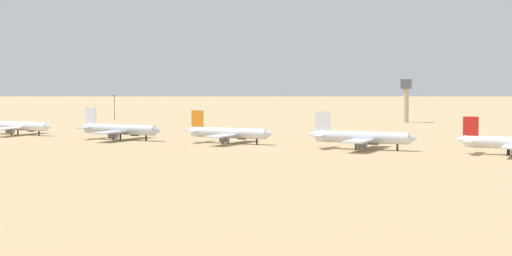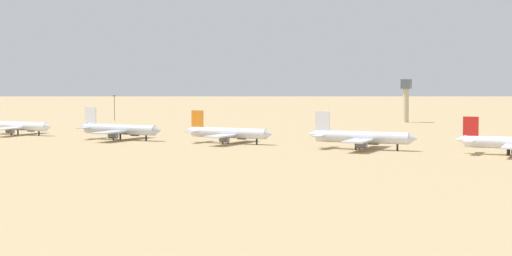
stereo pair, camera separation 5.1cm
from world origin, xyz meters
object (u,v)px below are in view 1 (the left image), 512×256
at_px(parked_jet_orange_4, 228,133).
at_px(parked_jet_white_3, 119,129).
at_px(parked_jet_orange_2, 16,126).
at_px(parked_jet_red_6, 512,143).
at_px(parked_jet_white_5, 361,137).
at_px(control_tower, 406,96).
at_px(light_pole_west, 114,106).

bearing_deg(parked_jet_orange_4, parked_jet_white_3, -175.70).
distance_m(parked_jet_orange_2, parked_jet_red_6, 219.73).
xyz_separation_m(parked_jet_white_5, control_tower, (-30.37, 176.03, 10.18)).
xyz_separation_m(parked_jet_white_3, parked_jet_red_6, (161.19, 0.09, -0.17)).
bearing_deg(parked_jet_white_3, light_pole_west, 125.67).
relative_size(parked_jet_orange_2, light_pole_west, 2.57).
xyz_separation_m(parked_jet_white_5, parked_jet_red_6, (54.32, 0.73, -0.26)).
bearing_deg(parked_jet_red_6, parked_jet_white_3, 177.10).
height_order(parked_jet_red_6, light_pole_west, light_pole_west).
distance_m(parked_jet_orange_4, light_pole_west, 178.13).
distance_m(parked_jet_orange_2, light_pole_west, 118.95).
height_order(parked_jet_orange_2, light_pole_west, light_pole_west).
height_order(parked_jet_white_5, parked_jet_red_6, parked_jet_white_5).
distance_m(parked_jet_white_3, light_pole_west, 146.89).
bearing_deg(parked_jet_orange_2, parked_jet_orange_4, -2.51).
height_order(parked_jet_orange_2, control_tower, control_tower).
relative_size(parked_jet_white_3, parked_jet_red_6, 1.04).
relative_size(parked_jet_orange_2, parked_jet_red_6, 0.95).
distance_m(parked_jet_orange_4, parked_jet_white_5, 57.04).
bearing_deg(parked_jet_orange_2, control_tower, 50.06).
relative_size(parked_jet_white_5, control_tower, 1.73).
bearing_deg(parked_jet_white_3, parked_jet_orange_4, 4.28).
bearing_deg(control_tower, light_pole_west, -161.15).
height_order(parked_jet_orange_4, parked_jet_white_5, parked_jet_white_5).
xyz_separation_m(parked_jet_white_3, control_tower, (76.50, 175.39, 10.28)).
height_order(control_tower, light_pole_west, control_tower).
bearing_deg(parked_jet_orange_4, light_pole_west, 139.56).
bearing_deg(parked_jet_red_6, parked_jet_orange_4, 175.64).
distance_m(parked_jet_orange_2, parked_jet_white_3, 58.67).
bearing_deg(parked_jet_white_3, parked_jet_red_6, 1.02).
bearing_deg(light_pole_west, parked_jet_red_6, -26.24).
relative_size(parked_jet_orange_2, parked_jet_white_5, 0.90).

